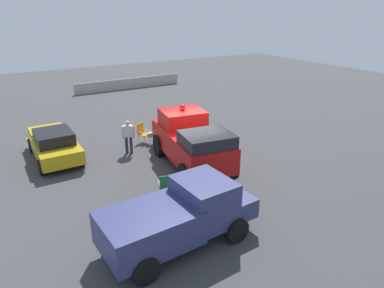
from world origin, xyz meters
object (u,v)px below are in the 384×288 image
Objects in this scene: lawn_chair_near_truck at (171,130)px; spectator_seated at (172,128)px; lawn_chair_spare at (166,185)px; parked_pickup at (180,215)px; vintage_fire_truck at (190,140)px; spectator_standing at (128,135)px; lawn_chair_by_car at (142,131)px; classic_hot_rod at (54,144)px.

lawn_chair_near_truck is 0.79× the size of spectator_seated.
lawn_chair_spare is 6.14m from spectator_seated.
parked_pickup is 3.80× the size of spectator_seated.
spectator_standing is at bearing -54.11° from vintage_fire_truck.
lawn_chair_spare is 0.79× the size of spectator_seated.
spectator_seated is (-0.02, 0.13, 0.11)m from lawn_chair_near_truck.
classic_hot_rod is at bearing -1.80° from lawn_chair_by_car.
classic_hot_rod is 3.40× the size of spectator_seated.
spectator_seated is (-5.91, 0.78, -0.05)m from classic_hot_rod.
lawn_chair_by_car is 1.64m from spectator_standing.
vintage_fire_truck is 1.41× the size of classic_hot_rod.
lawn_chair_spare is at bearing -107.74° from parked_pickup.
spectator_seated reaches higher than lawn_chair_near_truck.
vintage_fire_truck is at bearing 143.19° from classic_hot_rod.
parked_pickup reaches higher than spectator_standing.
classic_hot_rod is 8.90m from parked_pickup.
vintage_fire_truck is at bearing -123.46° from parked_pickup.
lawn_chair_near_truck is at bearing -119.26° from lawn_chair_spare.
parked_pickup is (-2.02, 8.66, 0.24)m from classic_hot_rod.
classic_hot_rod is at bearing -6.28° from lawn_chair_near_truck.
lawn_chair_by_car and lawn_chair_spare have the same top height.
vintage_fire_truck reaches higher than lawn_chair_near_truck.
spectator_standing reaches higher than lawn_chair_by_car.
lawn_chair_near_truck is 1.00× the size of lawn_chair_by_car.
parked_pickup is at bearing 63.74° from spectator_seated.
vintage_fire_truck is 6.48m from classic_hot_rod.
lawn_chair_spare is at bearing 85.11° from spectator_standing.
classic_hot_rod reaches higher than lawn_chair_near_truck.
lawn_chair_by_car is at bearing -104.96° from lawn_chair_spare.
vintage_fire_truck is 3.70× the size of spectator_standing.
classic_hot_rod is 6.73m from lawn_chair_spare.
lawn_chair_spare is (2.34, 2.22, -0.61)m from vintage_fire_truck.
classic_hot_rod is 4.30× the size of lawn_chair_by_car.
lawn_chair_near_truck is 6.25m from lawn_chair_spare.
lawn_chair_near_truck and lawn_chair_spare have the same top height.
vintage_fire_truck is 6.08× the size of lawn_chair_spare.
lawn_chair_near_truck is at bearing -102.43° from vintage_fire_truck.
vintage_fire_truck is at bearing 125.89° from spectator_standing.
vintage_fire_truck is at bearing -136.50° from lawn_chair_spare.
spectator_standing is (2.64, 0.57, 0.37)m from lawn_chair_near_truck.
classic_hot_rod is at bearing -7.51° from spectator_seated.
lawn_chair_by_car is at bearing -23.41° from spectator_seated.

